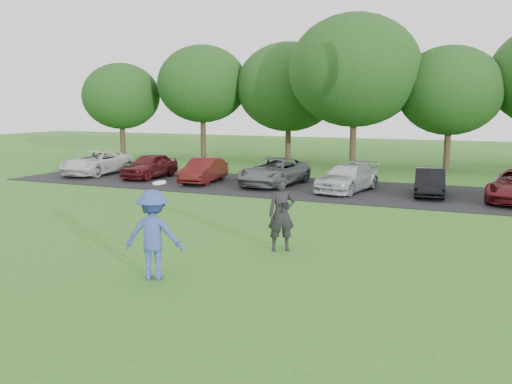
# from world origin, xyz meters

# --- Properties ---
(ground) EXTENTS (100.00, 100.00, 0.00)m
(ground) POSITION_xyz_m (0.00, 0.00, 0.00)
(ground) COLOR #2C6E1F
(ground) RESTS_ON ground
(parking_lot) EXTENTS (32.00, 6.50, 0.03)m
(parking_lot) POSITION_xyz_m (0.00, 13.00, 0.01)
(parking_lot) COLOR black
(parking_lot) RESTS_ON ground
(frisbee_player) EXTENTS (1.38, 1.04, 2.11)m
(frisbee_player) POSITION_xyz_m (-0.52, -0.59, 0.95)
(frisbee_player) COLOR #374A9C
(frisbee_player) RESTS_ON ground
(camera_bystander) EXTENTS (0.81, 0.75, 1.87)m
(camera_bystander) POSITION_xyz_m (1.07, 2.66, 0.93)
(camera_bystander) COLOR black
(camera_bystander) RESTS_ON ground
(parked_cars) EXTENTS (29.05, 4.86, 1.23)m
(parked_cars) POSITION_xyz_m (0.01, 12.99, 0.62)
(parked_cars) COLOR silver
(parked_cars) RESTS_ON parking_lot
(tree_row) EXTENTS (42.39, 9.85, 8.64)m
(tree_row) POSITION_xyz_m (1.51, 22.76, 4.91)
(tree_row) COLOR #38281C
(tree_row) RESTS_ON ground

